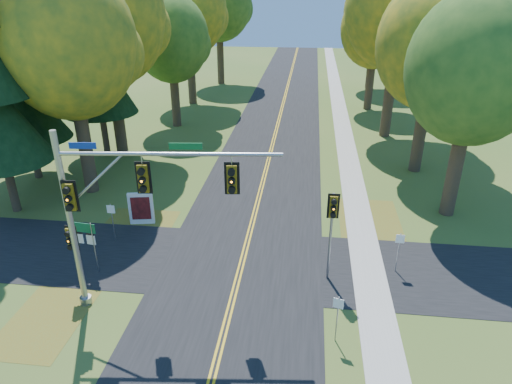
# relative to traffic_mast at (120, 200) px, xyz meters

# --- Properties ---
(ground) EXTENTS (160.00, 160.00, 0.00)m
(ground) POSITION_rel_traffic_mast_xyz_m (4.18, 1.73, -5.06)
(ground) COLOR #3C5A1F
(ground) RESTS_ON ground
(road_main) EXTENTS (8.00, 160.00, 0.02)m
(road_main) POSITION_rel_traffic_mast_xyz_m (4.18, 1.73, -5.05)
(road_main) COLOR black
(road_main) RESTS_ON ground
(road_cross) EXTENTS (60.00, 6.00, 0.02)m
(road_cross) POSITION_rel_traffic_mast_xyz_m (4.18, 3.73, -5.05)
(road_cross) COLOR black
(road_cross) RESTS_ON ground
(centerline_left) EXTENTS (0.10, 160.00, 0.01)m
(centerline_left) POSITION_rel_traffic_mast_xyz_m (4.08, 1.73, -5.04)
(centerline_left) COLOR gold
(centerline_left) RESTS_ON road_main
(centerline_right) EXTENTS (0.10, 160.00, 0.01)m
(centerline_right) POSITION_rel_traffic_mast_xyz_m (4.28, 1.73, -5.04)
(centerline_right) COLOR gold
(centerline_right) RESTS_ON road_main
(sidewalk_east) EXTENTS (1.60, 160.00, 0.06)m
(sidewalk_east) POSITION_rel_traffic_mast_xyz_m (10.38, 1.73, -5.03)
(sidewalk_east) COLOR #9E998E
(sidewalk_east) RESTS_ON ground
(leaf_patch_w_near) EXTENTS (4.00, 6.00, 0.00)m
(leaf_patch_w_near) POSITION_rel_traffic_mast_xyz_m (-2.32, 5.73, -5.06)
(leaf_patch_w_near) COLOR brown
(leaf_patch_w_near) RESTS_ON ground
(leaf_patch_e) EXTENTS (3.50, 8.00, 0.00)m
(leaf_patch_e) POSITION_rel_traffic_mast_xyz_m (10.98, 7.73, -5.06)
(leaf_patch_e) COLOR brown
(leaf_patch_e) RESTS_ON ground
(leaf_patch_w_far) EXTENTS (3.00, 5.00, 0.00)m
(leaf_patch_w_far) POSITION_rel_traffic_mast_xyz_m (-3.32, -1.27, -5.06)
(leaf_patch_w_far) COLOR brown
(leaf_patch_w_far) RESTS_ON ground
(tree_w_a) EXTENTS (8.00, 8.00, 14.15)m
(tree_w_a) POSITION_rel_traffic_mast_xyz_m (-6.94, 11.11, 4.42)
(tree_w_a) COLOR #38281C
(tree_w_a) RESTS_ON ground
(tree_e_a) EXTENTS (7.20, 7.20, 12.73)m
(tree_e_a) POSITION_rel_traffic_mast_xyz_m (15.75, 10.50, 3.47)
(tree_e_a) COLOR #38281C
(tree_e_a) RESTS_ON ground
(tree_w_b) EXTENTS (8.60, 8.60, 15.38)m
(tree_w_b) POSITION_rel_traffic_mast_xyz_m (-7.54, 18.01, 5.31)
(tree_w_b) COLOR #38281C
(tree_w_b) RESTS_ON ground
(tree_e_b) EXTENTS (7.60, 7.60, 13.33)m
(tree_e_b) POSITION_rel_traffic_mast_xyz_m (15.15, 17.30, 3.84)
(tree_e_b) COLOR #38281C
(tree_e_b) RESTS_ON ground
(tree_w_c) EXTENTS (6.80, 6.80, 11.91)m
(tree_w_c) POSITION_rel_traffic_mast_xyz_m (-5.35, 26.20, 2.88)
(tree_w_c) COLOR #38281C
(tree_w_c) RESTS_ON ground
(tree_e_c) EXTENTS (8.80, 8.80, 15.79)m
(tree_e_c) POSITION_rel_traffic_mast_xyz_m (14.06, 25.42, 5.60)
(tree_e_c) COLOR #38281C
(tree_e_c) RESTS_ON ground
(tree_w_d) EXTENTS (8.20, 8.20, 14.56)m
(tree_w_d) POSITION_rel_traffic_mast_xyz_m (-5.94, 34.91, 4.72)
(tree_w_d) COLOR #38281C
(tree_w_d) RESTS_ON ground
(tree_e_d) EXTENTS (7.00, 7.00, 12.32)m
(tree_e_d) POSITION_rel_traffic_mast_xyz_m (13.45, 34.60, 3.18)
(tree_e_d) COLOR #38281C
(tree_e_d) RESTS_ON ground
(tree_w_e) EXTENTS (8.40, 8.40, 14.97)m
(tree_w_e) POSITION_rel_traffic_mast_xyz_m (-4.74, 45.81, 5.01)
(tree_w_e) COLOR #38281C
(tree_w_e) RESTS_ON ground
(tree_e_e) EXTENTS (7.80, 7.80, 13.74)m
(tree_e_e) POSITION_rel_traffic_mast_xyz_m (14.65, 45.31, 4.13)
(tree_e_e) COLOR #38281C
(tree_e_e) RESTS_ON ground
(pine_b) EXTENTS (5.60, 5.60, 17.31)m
(pine_b) POSITION_rel_traffic_mast_xyz_m (-11.82, 12.73, 3.10)
(pine_b) COLOR #38281C
(pine_b) RESTS_ON ground
(pine_c) EXTENTS (5.60, 5.60, 20.56)m
(pine_c) POSITION_rel_traffic_mast_xyz_m (-8.82, 17.73, 4.63)
(pine_c) COLOR #38281C
(pine_c) RESTS_ON ground
(traffic_mast) EXTENTS (8.65, 1.43, 7.87)m
(traffic_mast) POSITION_rel_traffic_mast_xyz_m (0.00, 0.00, 0.00)
(traffic_mast) COLOR #999BA1
(traffic_mast) RESTS_ON ground
(east_signal_pole) EXTENTS (0.52, 0.60, 4.52)m
(east_signal_pole) POSITION_rel_traffic_mast_xyz_m (8.39, 2.78, -1.63)
(east_signal_pole) COLOR gray
(east_signal_pole) RESTS_ON ground
(ped_signal_pole) EXTENTS (0.53, 0.60, 3.32)m
(ped_signal_pole) POSITION_rel_traffic_mast_xyz_m (-2.76, 0.76, -2.59)
(ped_signal_pole) COLOR gray
(ped_signal_pole) RESTS_ON ground
(route_sign_cluster) EXTENTS (1.24, 0.19, 2.67)m
(route_sign_cluster) POSITION_rel_traffic_mast_xyz_m (-3.07, 2.24, -3.18)
(route_sign_cluster) COLOR gray
(route_sign_cluster) RESTS_ON ground
(info_kiosk) EXTENTS (1.41, 0.44, 1.94)m
(info_kiosk) POSITION_rel_traffic_mast_xyz_m (-2.12, 7.04, -4.10)
(info_kiosk) COLOR white
(info_kiosk) RESTS_ON ground
(reg_sign_e_north) EXTENTS (0.40, 0.06, 2.11)m
(reg_sign_e_north) POSITION_rel_traffic_mast_xyz_m (11.68, 3.90, -3.62)
(reg_sign_e_north) COLOR gray
(reg_sign_e_north) RESTS_ON ground
(reg_sign_e_south) EXTENTS (0.40, 0.14, 2.11)m
(reg_sign_e_south) POSITION_rel_traffic_mast_xyz_m (8.60, -1.19, -3.62)
(reg_sign_e_south) COLOR gray
(reg_sign_e_south) RESTS_ON ground
(reg_sign_w) EXTENTS (0.42, 0.06, 2.21)m
(reg_sign_w) POSITION_rel_traffic_mast_xyz_m (-2.94, 5.02, -3.55)
(reg_sign_w) COLOR gray
(reg_sign_w) RESTS_ON ground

